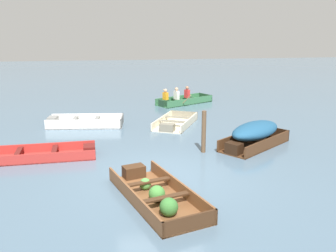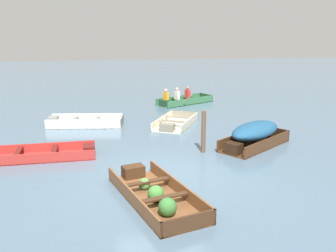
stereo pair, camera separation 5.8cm
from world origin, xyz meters
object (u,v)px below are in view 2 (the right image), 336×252
at_px(rowboat_green_with_crew, 182,100).
at_px(dinghy_wooden_brown_foreground, 154,194).
at_px(skiff_red_near_moored, 41,155).
at_px(skiff_white_outer_moored, 82,123).
at_px(mooring_post, 203,132).
at_px(skiff_cream_far_moored, 175,123).
at_px(skiff_dark_varnish_mid_moored, 255,133).

bearing_deg(rowboat_green_with_crew, dinghy_wooden_brown_foreground, -104.53).
height_order(skiff_red_near_moored, skiff_white_outer_moored, skiff_white_outer_moored).
bearing_deg(skiff_red_near_moored, skiff_white_outer_moored, 75.07).
bearing_deg(mooring_post, skiff_cream_far_moored, 94.56).
xyz_separation_m(skiff_white_outer_moored, mooring_post, (4.04, -4.10, 0.54)).
distance_m(dinghy_wooden_brown_foreground, skiff_dark_varnish_mid_moored, 5.21).
distance_m(skiff_cream_far_moored, rowboat_green_with_crew, 4.64).
distance_m(skiff_red_near_moored, skiff_cream_far_moored, 5.77).
height_order(skiff_dark_varnish_mid_moored, skiff_white_outer_moored, skiff_dark_varnish_mid_moored).
xyz_separation_m(skiff_dark_varnish_mid_moored, skiff_white_outer_moored, (-5.89, 3.80, -0.34)).
distance_m(skiff_red_near_moored, mooring_post, 5.10).
bearing_deg(dinghy_wooden_brown_foreground, skiff_red_near_moored, 131.45).
bearing_deg(skiff_dark_varnish_mid_moored, skiff_cream_far_moored, 123.58).
distance_m(skiff_cream_far_moored, mooring_post, 3.57).
xyz_separation_m(skiff_dark_varnish_mid_moored, skiff_cream_far_moored, (-2.13, 3.21, -0.37)).
height_order(dinghy_wooden_brown_foreground, mooring_post, mooring_post).
bearing_deg(mooring_post, skiff_dark_varnish_mid_moored, 9.21).
relative_size(skiff_dark_varnish_mid_moored, rowboat_green_with_crew, 0.90).
relative_size(dinghy_wooden_brown_foreground, mooring_post, 2.53).
height_order(skiff_cream_far_moored, mooring_post, mooring_post).
bearing_deg(rowboat_green_with_crew, skiff_dark_varnish_mid_moored, -82.99).
bearing_deg(skiff_dark_varnish_mid_moored, rowboat_green_with_crew, 97.01).
distance_m(skiff_red_near_moored, skiff_dark_varnish_mid_moored, 6.92).
height_order(skiff_dark_varnish_mid_moored, rowboat_green_with_crew, rowboat_green_with_crew).
relative_size(skiff_red_near_moored, skiff_cream_far_moored, 1.25).
xyz_separation_m(skiff_red_near_moored, skiff_cream_far_moored, (4.78, 3.24, 0.01)).
bearing_deg(skiff_red_near_moored, skiff_dark_varnish_mid_moored, 0.24).
height_order(skiff_cream_far_moored, rowboat_green_with_crew, rowboat_green_with_crew).
bearing_deg(skiff_red_near_moored, dinghy_wooden_brown_foreground, -48.55).
bearing_deg(skiff_dark_varnish_mid_moored, dinghy_wooden_brown_foreground, -137.75).
relative_size(dinghy_wooden_brown_foreground, rowboat_green_with_crew, 1.06).
xyz_separation_m(skiff_cream_far_moored, mooring_post, (0.28, -3.51, 0.57)).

